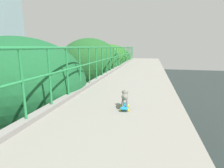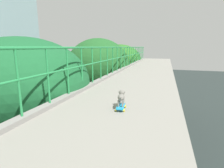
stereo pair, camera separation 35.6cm
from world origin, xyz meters
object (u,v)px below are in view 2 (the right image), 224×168
object	(u,v)px
car_red_taxi_fifth	(29,157)
small_dog	(121,96)
toy_skateboard	(121,107)
city_bus	(56,98)

from	to	relation	value
car_red_taxi_fifth	small_dog	size ratio (longest dim) A/B	10.24
toy_skateboard	small_dog	xyz separation A→B (m)	(-0.00, 0.06, 0.21)
city_bus	toy_skateboard	bearing A→B (deg)	-49.94
toy_skateboard	city_bus	bearing A→B (deg)	130.06
city_bus	small_dog	bearing A→B (deg)	-49.82
city_bus	toy_skateboard	world-z (taller)	toy_skateboard
car_red_taxi_fifth	small_dog	bearing A→B (deg)	-31.36
city_bus	small_dog	world-z (taller)	small_dog
small_dog	car_red_taxi_fifth	bearing A→B (deg)	148.64
car_red_taxi_fifth	city_bus	size ratio (longest dim) A/B	0.36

